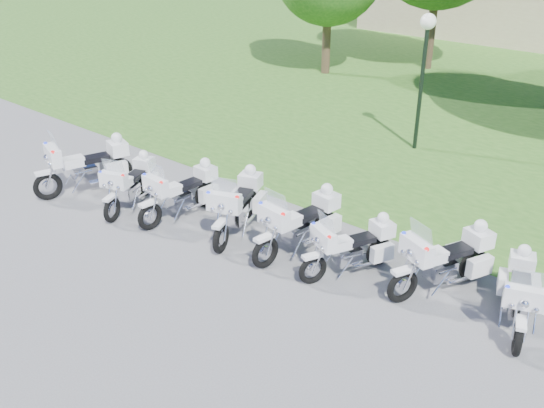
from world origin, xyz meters
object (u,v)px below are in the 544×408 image
Objects in this scene: motorcycle_0 at (89,164)px; motorcycle_4 at (301,222)px; motorcycle_7 at (520,293)px; motorcycle_1 at (131,182)px; motorcycle_6 at (447,258)px; motorcycle_2 at (183,191)px; motorcycle_5 at (353,246)px; lamp_post at (425,48)px; motorcycle_3 at (238,204)px.

motorcycle_0 is 1.03× the size of motorcycle_4.
motorcycle_0 is at bearing -12.20° from motorcycle_7.
motorcycle_1 is 1.00× the size of motorcycle_7.
motorcycle_6 is 1.43m from motorcycle_7.
motorcycle_2 is 4.38m from motorcycle_5.
motorcycle_4 is 1.16× the size of motorcycle_7.
motorcycle_6 is at bearing -165.47° from motorcycle_2.
motorcycle_6 reaches higher than motorcycle_1.
lamp_post reaches higher than motorcycle_4.
lamp_post reaches higher than motorcycle_7.
motorcycle_3 reaches higher than motorcycle_7.
motorcycle_6 is at bearing -57.96° from lamp_post.
motorcycle_1 is at bearing -113.19° from lamp_post.
motorcycle_0 is at bearing 15.05° from motorcycle_2.
motorcycle_2 is 1.52m from motorcycle_3.
motorcycle_2 is 7.47m from motorcycle_7.
motorcycle_1 is 5.77m from motorcycle_5.
motorcycle_1 is 0.90× the size of motorcycle_3.
motorcycle_3 is 1.59m from motorcycle_4.
motorcycle_2 is 1.00× the size of motorcycle_3.
motorcycle_1 is at bearing -11.59° from motorcycle_7.
motorcycle_3 is (4.35, 0.83, -0.05)m from motorcycle_0.
motorcycle_2 is (2.86, 0.55, -0.07)m from motorcycle_0.
motorcycle_4 is (5.92, 1.03, -0.04)m from motorcycle_0.
lamp_post reaches higher than motorcycle_0.
motorcycle_7 is (10.27, 1.49, -0.11)m from motorcycle_0.
motorcycle_1 is at bearing 35.29° from motorcycle_6.
motorcycle_4 reaches higher than motorcycle_5.
lamp_post is at bearing -47.59° from motorcycle_5.
motorcycle_6 is (5.99, 1.09, 0.02)m from motorcycle_2.
lamp_post reaches higher than motorcycle_6.
motorcycle_6 is at bearing -134.83° from motorcycle_5.
motorcycle_7 is (3.06, 0.49, 0.00)m from motorcycle_5.
motorcycle_7 is (8.76, 1.37, -0.00)m from motorcycle_1.
motorcycle_3 is (1.49, 0.28, 0.03)m from motorcycle_2.
motorcycle_0 is 10.38m from motorcycle_7.
motorcycle_5 is (5.70, 0.88, -0.00)m from motorcycle_1.
motorcycle_5 is at bearing -71.51° from lamp_post.
motorcycle_7 is (1.42, -0.15, -0.06)m from motorcycle_6.
motorcycle_6 is 1.08× the size of motorcycle_7.
motorcycle_3 is at bearing 33.82° from motorcycle_6.
motorcycle_3 is at bearing -165.11° from motorcycle_2.
motorcycle_1 is at bearing 32.65° from motorcycle_5.
motorcycle_4 is 4.37m from motorcycle_7.
motorcycle_5 is at bearing -173.38° from motorcycle_4.
motorcycle_5 is at bearing -154.38° from motorcycle_0.
motorcycle_0 reaches higher than motorcycle_7.
motorcycle_1 is at bearing 21.70° from motorcycle_2.
motorcycle_5 is 1.76m from motorcycle_6.
motorcycle_0 reaches higher than motorcycle_1.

